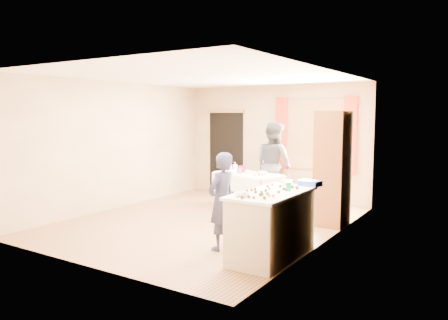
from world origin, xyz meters
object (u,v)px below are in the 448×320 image
Objects in this scene: chair at (268,188)px; woman at (274,164)px; cabinet at (333,169)px; party_table at (248,188)px; counter at (272,225)px; girl at (222,201)px.

chair is 0.58× the size of woman.
cabinet is 1.95m from party_table.
woman is (0.31, -0.37, 0.58)m from chair.
counter is at bearing 139.14° from woman.
woman reaches higher than chair.
party_table is 0.81m from woman.
chair is at bearing 146.11° from cabinet.
woman is (-1.48, 3.05, 0.44)m from counter.
girl is (0.97, -2.49, 0.26)m from party_table.
woman is (-1.58, 0.90, -0.11)m from cabinet.
party_table is at bearing 90.15° from woman.
cabinet reaches higher than woman.
party_table is at bearing 125.68° from counter.
cabinet is at bearing 165.66° from girl.
cabinet is at bearing -50.91° from chair.
counter is 3.86m from chair.
girl reaches higher than party_table.
woman is (-0.70, 3.11, 0.19)m from girl.
chair is 0.73× the size of girl.
cabinet is 1.27× the size of party_table.
cabinet is 1.42× the size of girl.
counter is at bearing -79.42° from chair.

